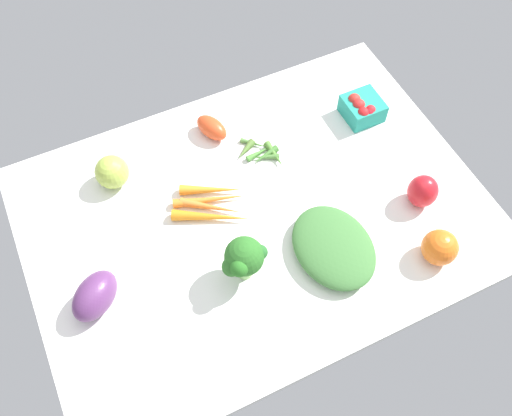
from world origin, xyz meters
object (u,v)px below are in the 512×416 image
okra_pile (262,153)px  bell_pepper_red (423,191)px  carrot_bunch (211,204)px  berry_basket (362,108)px  heirloom_tomato_green (112,172)px  heirloom_tomato_orange (440,247)px  eggplant (95,296)px  broccoli_head (244,259)px  leafy_greens_clump (334,247)px  roma_tomato (212,128)px

okra_pile → bell_pepper_red: bell_pepper_red is taller
carrot_bunch → berry_basket: bearing=-169.0°
heirloom_tomato_green → carrot_bunch: (-17.91, 16.40, -2.76)cm
okra_pile → heirloom_tomato_orange: 47.19cm
berry_basket → eggplant: eggplant is taller
berry_basket → eggplant: size_ratio=0.79×
broccoli_head → bell_pepper_red: broccoli_head is taller
leafy_greens_clump → roma_tomato: bearing=-75.7°
broccoli_head → eggplant: bearing=-13.4°
carrot_bunch → roma_tomato: (-8.79, -19.85, 1.27)cm
leafy_greens_clump → heirloom_tomato_orange: bearing=152.2°
heirloom_tomato_green → broccoli_head: (-17.57, 35.35, 3.76)cm
bell_pepper_red → roma_tomato: size_ratio=0.92×
carrot_bunch → leafy_greens_clump: 29.74cm
berry_basket → broccoli_head: size_ratio=0.75×
okra_pile → leafy_greens_clump: leafy_greens_clump is taller
carrot_bunch → heirloom_tomato_orange: heirloom_tomato_orange is taller
okra_pile → heirloom_tomato_green: 36.05cm
eggplant → roma_tomato: size_ratio=1.28×
carrot_bunch → roma_tomato: roma_tomato is taller
berry_basket → okra_pile: bearing=0.6°
heirloom_tomato_orange → roma_tomato: heirloom_tomato_orange is taller
eggplant → roma_tomato: (-39.37, -31.59, -1.30)cm
heirloom_tomato_green → eggplant: heirloom_tomato_green is taller
leafy_greens_clump → broccoli_head: bearing=-9.7°
heirloom_tomato_green → leafy_greens_clump: 53.94cm
broccoli_head → roma_tomato: broccoli_head is taller
heirloom_tomato_orange → eggplant: bearing=-16.8°
broccoli_head → leafy_greens_clump: broccoli_head is taller
heirloom_tomato_green → carrot_bunch: 24.44cm
eggplant → carrot_bunch: (-30.58, -11.74, -2.58)cm
berry_basket → roma_tomato: bearing=-16.7°
okra_pile → eggplant: bearing=23.0°
carrot_bunch → leafy_greens_clump: (-19.57, 22.36, 1.20)cm
heirloom_tomato_green → broccoli_head: size_ratio=0.65×
okra_pile → roma_tomato: (8.34, -11.32, 1.62)cm
eggplant → roma_tomato: eggplant is taller
okra_pile → roma_tomato: bearing=-53.6°
heirloom_tomato_green → berry_basket: size_ratio=0.87×
carrot_bunch → bell_pepper_red: size_ratio=2.29×
leafy_greens_clump → bell_pepper_red: bearing=-173.1°
carrot_bunch → roma_tomato: size_ratio=2.10×
berry_basket → broccoli_head: (45.88, 27.79, 4.60)cm
heirloom_tomato_orange → leafy_greens_clump: 22.61cm
leafy_greens_clump → roma_tomato: roma_tomato is taller
heirloom_tomato_orange → roma_tomato: size_ratio=0.87×
okra_pile → berry_basket: 28.50cm
carrot_bunch → bell_pepper_red: 48.48cm
okra_pile → heirloom_tomato_green: (35.04, -7.87, 3.11)cm
okra_pile → heirloom_tomato_green: bearing=-12.7°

